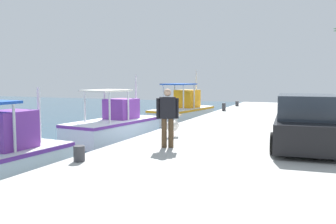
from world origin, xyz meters
The scene contains 9 objects.
quay_pier centered at (0.00, -5.00, 0.40)m, with size 36.00×10.00×0.80m, color #B2B2AD.
fishing_boat_third centered at (0.43, 2.70, 0.67)m, with size 5.19×2.59×3.04m.
fishing_boat_fourth centered at (7.91, 2.05, 0.72)m, with size 5.61×2.85×3.45m.
pelican centered at (-2.05, -1.17, 1.20)m, with size 0.97×0.50×0.82m.
fisherman_standing centered at (-4.02, -1.78, 1.77)m, with size 0.42×0.60×1.74m.
parked_car centered at (-2.56, -5.56, 1.52)m, with size 4.20×2.07×1.57m.
mooring_bollard_second centered at (-6.49, -0.45, 0.99)m, with size 0.28×0.28×0.39m, color #333338.
mooring_bollard_third centered at (8.64, -0.45, 1.05)m, with size 0.23×0.23×0.49m, color #333338.
mooring_bollard_fourth centered at (12.83, -0.45, 0.98)m, with size 0.25×0.25×0.36m, color #333338.
Camera 1 is at (-13.62, -5.74, 2.82)m, focal length 38.03 mm.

